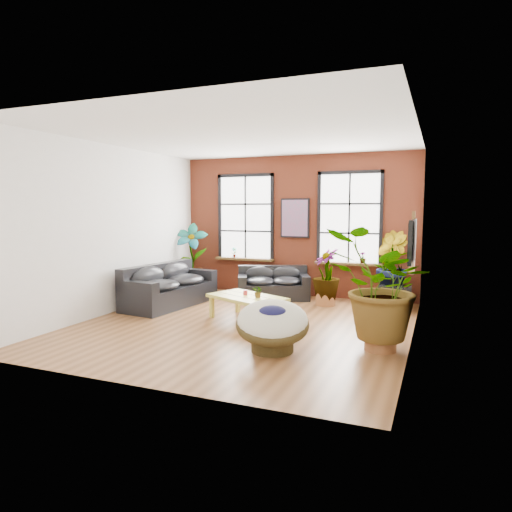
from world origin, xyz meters
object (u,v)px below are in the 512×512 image
Objects in this scene: coffee_table at (247,299)px; papasan_chair at (272,324)px; sofa_back at (273,284)px; sofa_left at (168,287)px.

papasan_chair is (1.13, -1.64, 0.00)m from coffee_table.
coffee_table is 1.20× the size of papasan_chair.
sofa_back reaches higher than coffee_table.
papasan_chair is at bearing -93.69° from sofa_back.
sofa_back is 0.77× the size of sofa_left.
sofa_left reaches higher than sofa_back.
sofa_left is (-1.95, -1.62, 0.07)m from sofa_back.
sofa_back is 2.54m from sofa_left.
coffee_table is (0.27, -2.25, 0.08)m from sofa_back.
sofa_left is at bearing -171.67° from coffee_table.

